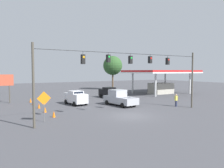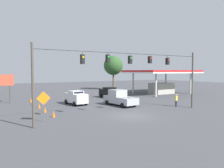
{
  "view_description": "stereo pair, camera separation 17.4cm",
  "coord_description": "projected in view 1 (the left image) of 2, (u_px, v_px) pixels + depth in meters",
  "views": [
    {
      "loc": [
        13.41,
        18.38,
        4.71
      ],
      "look_at": [
        -1.45,
        -6.22,
        2.99
      ],
      "focal_mm": 35.0,
      "sensor_mm": 36.0,
      "label": 1
    },
    {
      "loc": [
        13.26,
        18.47,
        4.71
      ],
      "look_at": [
        -1.45,
        -6.22,
        2.99
      ],
      "focal_mm": 35.0,
      "sensor_mm": 36.0,
      "label": 2
    }
  ],
  "objects": [
    {
      "name": "traffic_cone_second",
      "position": [
        45.0,
        109.0,
        24.79
      ],
      "size": [
        0.32,
        0.32,
        0.66
      ],
      "primitive_type": "cone",
      "color": "orange",
      "rests_on": "ground_plane"
    },
    {
      "name": "tree_horizon_right",
      "position": [
        113.0,
        66.0,
        54.44
      ],
      "size": [
        4.78,
        4.78,
        8.47
      ],
      "color": "brown",
      "rests_on": "ground_plane"
    },
    {
      "name": "pickup_truck_silver_crossing_near",
      "position": [
        120.0,
        98.0,
        29.85
      ],
      "size": [
        2.66,
        5.42,
        2.12
      ],
      "color": "#A8AAB2",
      "rests_on": "ground_plane"
    },
    {
      "name": "traffic_cone_fourth",
      "position": [
        33.0,
        103.0,
        30.2
      ],
      "size": [
        0.32,
        0.32,
        0.66
      ],
      "primitive_type": "cone",
      "color": "orange",
      "rests_on": "ground_plane"
    },
    {
      "name": "traffic_cone_fifth",
      "position": [
        31.0,
        100.0,
        32.67
      ],
      "size": [
        0.32,
        0.32,
        0.66
      ],
      "primitive_type": "cone",
      "color": "orange",
      "rests_on": "ground_plane"
    },
    {
      "name": "gas_station",
      "position": [
        161.0,
        76.0,
        45.27
      ],
      "size": [
        13.51,
        10.09,
        4.86
      ],
      "color": "red",
      "rests_on": "ground_plane"
    },
    {
      "name": "overhead_signal_span",
      "position": [
        130.0,
        72.0,
        22.7
      ],
      "size": [
        19.66,
        0.38,
        7.03
      ],
      "color": "#4C473D",
      "rests_on": "ground_plane"
    },
    {
      "name": "sedan_white_withflow_mid",
      "position": [
        76.0,
        97.0,
        30.52
      ],
      "size": [
        2.25,
        4.21,
        1.94
      ],
      "color": "silver",
      "rests_on": "ground_plane"
    },
    {
      "name": "sedan_black_oncoming_far",
      "position": [
        109.0,
        92.0,
        38.21
      ],
      "size": [
        2.38,
        4.18,
        1.85
      ],
      "color": "black",
      "rests_on": "ground_plane"
    },
    {
      "name": "pedestrian",
      "position": [
        176.0,
        100.0,
        28.93
      ],
      "size": [
        0.4,
        0.28,
        1.65
      ],
      "color": "#2D334C",
      "rests_on": "ground_plane"
    },
    {
      "name": "work_zone_sign",
      "position": [
        44.0,
        101.0,
        19.98
      ],
      "size": [
        1.27,
        0.06,
        2.84
      ],
      "color": "slate",
      "rests_on": "ground_plane"
    },
    {
      "name": "traffic_cone_third",
      "position": [
        39.0,
        106.0,
        27.5
      ],
      "size": [
        0.32,
        0.32,
        0.66
      ],
      "primitive_type": "cone",
      "color": "orange",
      "rests_on": "ground_plane"
    },
    {
      "name": "ground_plane",
      "position": [
        131.0,
        116.0,
        22.91
      ],
      "size": [
        140.0,
        140.0,
        0.0
      ],
      "primitive_type": "plane",
      "color": "#47474C"
    },
    {
      "name": "traffic_cone_nearest",
      "position": [
        54.0,
        114.0,
        22.15
      ],
      "size": [
        0.32,
        0.32,
        0.66
      ],
      "primitive_type": "cone",
      "color": "orange",
      "rests_on": "ground_plane"
    }
  ]
}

